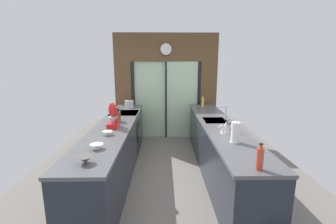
% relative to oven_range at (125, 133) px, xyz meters
% --- Properties ---
extents(ground_plane, '(5.04, 7.60, 0.02)m').
position_rel_oven_range_xyz_m(ground_plane, '(0.91, -0.65, -0.47)').
color(ground_plane, slate).
extents(back_wall_unit, '(2.64, 0.12, 2.70)m').
position_rel_oven_range_xyz_m(back_wall_unit, '(0.91, 1.15, 1.07)').
color(back_wall_unit, brown).
rests_on(back_wall_unit, ground_plane).
extents(left_counter_run, '(0.62, 3.80, 0.92)m').
position_rel_oven_range_xyz_m(left_counter_run, '(-0.00, -1.12, 0.01)').
color(left_counter_run, '#1E232D').
rests_on(left_counter_run, ground_plane).
extents(right_counter_run, '(0.62, 3.80, 0.92)m').
position_rel_oven_range_xyz_m(right_counter_run, '(1.82, -0.95, 0.01)').
color(right_counter_run, '#1E232D').
rests_on(right_counter_run, ground_plane).
extents(sink_faucet, '(0.19, 0.02, 0.27)m').
position_rel_oven_range_xyz_m(sink_faucet, '(1.97, -0.70, 0.64)').
color(sink_faucet, '#B7BABC').
rests_on(sink_faucet, right_counter_run).
extents(oven_range, '(0.60, 0.60, 0.92)m').
position_rel_oven_range_xyz_m(oven_range, '(0.00, 0.00, 0.00)').
color(oven_range, black).
rests_on(oven_range, ground_plane).
extents(mixing_bowl_near, '(0.16, 0.16, 0.08)m').
position_rel_oven_range_xyz_m(mixing_bowl_near, '(0.02, -2.54, 0.51)').
color(mixing_bowl_near, '#514C47').
rests_on(mixing_bowl_near, left_counter_run).
extents(mixing_bowl_mid, '(0.16, 0.16, 0.06)m').
position_rel_oven_range_xyz_m(mixing_bowl_mid, '(0.02, -2.12, 0.50)').
color(mixing_bowl_mid, silver).
rests_on(mixing_bowl_mid, left_counter_run).
extents(mixing_bowl_far, '(0.15, 0.15, 0.06)m').
position_rel_oven_range_xyz_m(mixing_bowl_far, '(0.02, -1.56, 0.50)').
color(mixing_bowl_far, silver).
rests_on(mixing_bowl_far, left_counter_run).
extents(knife_block, '(0.08, 0.14, 0.25)m').
position_rel_oven_range_xyz_m(knife_block, '(0.02, -0.77, 0.56)').
color(knife_block, brown).
rests_on(knife_block, left_counter_run).
extents(stand_mixer, '(0.17, 0.27, 0.42)m').
position_rel_oven_range_xyz_m(stand_mixer, '(0.02, -1.15, 0.63)').
color(stand_mixer, red).
rests_on(stand_mixer, left_counter_run).
extents(stock_pot, '(0.22, 0.22, 0.18)m').
position_rel_oven_range_xyz_m(stock_pot, '(0.02, 0.63, 0.54)').
color(stock_pot, '#B7BABC').
rests_on(stock_pot, left_counter_run).
extents(kettle, '(0.26, 0.18, 0.20)m').
position_rel_oven_range_xyz_m(kettle, '(1.80, -1.47, 0.55)').
color(kettle, '#B7BABC').
rests_on(kettle, right_counter_run).
extents(soap_bottle_near, '(0.07, 0.07, 0.28)m').
position_rel_oven_range_xyz_m(soap_bottle_near, '(1.80, -2.72, 0.58)').
color(soap_bottle_near, '#B23D2D').
rests_on(soap_bottle_near, right_counter_run).
extents(soap_bottle_far, '(0.06, 0.06, 0.27)m').
position_rel_oven_range_xyz_m(soap_bottle_far, '(1.80, 0.67, 0.58)').
color(soap_bottle_far, '#D1CC4C').
rests_on(soap_bottle_far, right_counter_run).
extents(paper_towel_roll, '(0.13, 0.13, 0.31)m').
position_rel_oven_range_xyz_m(paper_towel_roll, '(1.80, -1.92, 0.60)').
color(paper_towel_roll, '#B7BABC').
rests_on(paper_towel_roll, right_counter_run).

